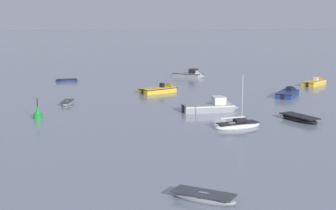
{
  "coord_description": "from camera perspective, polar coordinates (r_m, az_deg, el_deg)",
  "views": [
    {
      "loc": [
        -11.2,
        -16.64,
        10.27
      ],
      "look_at": [
        -1.43,
        36.88,
        0.72
      ],
      "focal_mm": 53.87,
      "sensor_mm": 36.0,
      "label": 1
    }
  ],
  "objects": [
    {
      "name": "motorboat_moored_0",
      "position": [
        80.32,
        16.41,
        2.39
      ],
      "size": [
        5.48,
        5.09,
        1.91
      ],
      "rotation": [
        0.0,
        0.0,
        0.71
      ],
      "color": "gold",
      "rests_on": "ground"
    },
    {
      "name": "sailboat_moored_0",
      "position": [
        47.65,
        7.9,
        -2.31
      ],
      "size": [
        4.85,
        2.4,
        5.21
      ],
      "rotation": [
        0.0,
        0.0,
        0.21
      ],
      "color": "white",
      "rests_on": "ground"
    },
    {
      "name": "rowboat_moored_2",
      "position": [
        82.59,
        -11.4,
        2.72
      ],
      "size": [
        3.68,
        1.52,
        0.57
      ],
      "rotation": [
        0.0,
        0.0,
        0.08
      ],
      "color": "navy",
      "rests_on": "ground"
    },
    {
      "name": "motorboat_moored_2",
      "position": [
        55.77,
        5.44,
        -0.32
      ],
      "size": [
        6.49,
        2.43,
        2.42
      ],
      "rotation": [
        0.0,
        0.0,
        0.03
      ],
      "color": "gray",
      "rests_on": "ground"
    },
    {
      "name": "rowboat_moored_3",
      "position": [
        29.13,
        4.04,
        -10.36
      ],
      "size": [
        3.93,
        3.47,
        0.62
      ],
      "rotation": [
        0.0,
        0.0,
        2.48
      ],
      "color": "gray",
      "rests_on": "ground"
    },
    {
      "name": "motorboat_moored_3",
      "position": [
        86.69,
        2.75,
        3.36
      ],
      "size": [
        5.72,
        5.27,
        2.2
      ],
      "rotation": [
        0.0,
        0.0,
        5.58
      ],
      "color": "gray",
      "rests_on": "ground"
    },
    {
      "name": "motorboat_moored_4",
      "position": [
        69.41,
        -0.58,
        1.68
      ],
      "size": [
        6.17,
        4.56,
        2.02
      ],
      "rotation": [
        0.0,
        0.0,
        0.49
      ],
      "color": "gold",
      "rests_on": "ground"
    },
    {
      "name": "motorboat_moored_5",
      "position": [
        68.12,
        13.52,
        1.24
      ],
      "size": [
        5.03,
        5.83,
        1.98
      ],
      "rotation": [
        0.0,
        0.0,
        0.94
      ],
      "color": "navy",
      "rests_on": "ground"
    },
    {
      "name": "rowboat_moored_4",
      "position": [
        52.12,
        14.66,
        -1.51
      ],
      "size": [
        3.0,
        4.95,
        0.74
      ],
      "rotation": [
        0.0,
        0.0,
        1.89
      ],
      "color": "black",
      "rests_on": "ground"
    },
    {
      "name": "rowboat_moored_5",
      "position": [
        61.27,
        -11.34,
        0.25
      ],
      "size": [
        1.83,
        3.59,
        0.54
      ],
      "rotation": [
        0.0,
        0.0,
        4.51
      ],
      "color": "gray",
      "rests_on": "ground"
    },
    {
      "name": "channel_buoy",
      "position": [
        52.95,
        -14.53,
        -1.04
      ],
      "size": [
        0.9,
        0.9,
        2.3
      ],
      "color": "#198C2D",
      "rests_on": "ground"
    }
  ]
}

